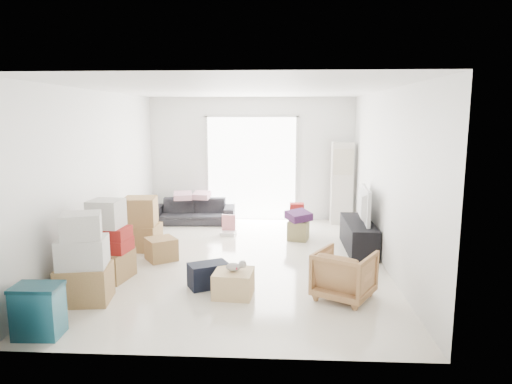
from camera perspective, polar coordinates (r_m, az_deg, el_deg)
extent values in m
cube|color=silver|center=(7.50, -1.97, -9.37)|extent=(4.50, 6.00, 0.24)
cube|color=white|center=(7.11, -2.11, 13.66)|extent=(4.50, 6.00, 0.24)
cube|color=white|center=(10.25, -0.50, 4.19)|extent=(4.50, 0.24, 2.70)
cube|color=white|center=(4.11, -5.88, -4.07)|extent=(4.50, 0.24, 2.70)
cube|color=white|center=(7.73, -19.82, 1.85)|extent=(0.24, 6.00, 2.70)
cube|color=white|center=(7.34, 16.74, 1.62)|extent=(0.24, 6.00, 2.70)
cube|color=white|center=(10.13, -0.55, 2.99)|extent=(2.00, 0.01, 2.30)
cube|color=silver|center=(10.23, -6.16, 3.00)|extent=(0.06, 0.04, 2.30)
cube|color=silver|center=(10.11, 5.12, 2.94)|extent=(0.06, 0.04, 2.30)
cube|color=silver|center=(10.05, -0.56, 9.51)|extent=(2.10, 0.04, 0.06)
cube|color=beige|center=(9.91, 10.67, 1.07)|extent=(0.45, 0.30, 1.75)
cube|color=black|center=(8.14, 12.68, -5.33)|extent=(0.45, 1.51, 0.50)
imported|color=black|center=(8.07, 12.76, -3.14)|extent=(0.67, 1.07, 0.13)
imported|color=#27272C|center=(9.94, -7.89, -1.90)|extent=(1.81, 0.60, 0.70)
cube|color=#D39AAA|center=(9.86, -9.16, 0.40)|extent=(0.44, 0.37, 0.12)
cube|color=#D39AAA|center=(9.87, -6.82, 0.43)|extent=(0.37, 0.31, 0.11)
imported|color=tan|center=(5.99, 11.00, -9.81)|extent=(0.90, 0.88, 0.69)
cube|color=#1B5667|center=(5.52, -25.44, -14.71)|extent=(0.48, 0.34, 0.26)
cube|color=#1B5667|center=(5.42, -25.64, -12.17)|extent=(0.48, 0.34, 0.26)
cube|color=#0C333D|center=(5.37, -25.76, -10.66)|extent=(0.50, 0.35, 0.04)
cube|color=#997545|center=(6.20, -20.61, -10.69)|extent=(0.68, 0.59, 0.46)
cube|color=silver|center=(6.07, -20.84, -7.03)|extent=(0.64, 0.56, 0.36)
cube|color=silver|center=(5.99, -21.03, -3.96)|extent=(0.57, 0.54, 0.31)
cube|color=#997545|center=(6.92, -17.89, -8.65)|extent=(0.66, 0.66, 0.41)
cube|color=maroon|center=(6.83, -18.02, -6.28)|extent=(0.67, 0.49, 0.18)
cube|color=maroon|center=(6.79, -18.10, -4.86)|extent=(0.64, 0.46, 0.16)
cube|color=silver|center=(6.73, -18.22, -2.58)|extent=(0.46, 0.44, 0.39)
cube|color=#997545|center=(8.21, -14.13, -5.48)|extent=(0.65, 0.55, 0.44)
cube|color=#997545|center=(8.10, -14.27, -2.33)|extent=(0.58, 0.58, 0.48)
cube|color=#997545|center=(7.57, -11.76, -6.99)|extent=(0.60, 0.60, 0.36)
cube|color=black|center=(6.34, -5.97, -10.28)|extent=(0.60, 0.52, 0.33)
cube|color=olive|center=(8.61, 5.31, -4.81)|extent=(0.44, 0.44, 0.36)
cube|color=#3F1B44|center=(8.55, 5.33, -3.19)|extent=(0.53, 0.53, 0.14)
cylinder|color=blue|center=(9.15, 5.11, -2.78)|extent=(0.44, 0.44, 0.04)
cylinder|color=blue|center=(9.31, 5.75, -3.78)|extent=(0.04, 0.04, 0.34)
cylinder|color=blue|center=(9.30, 4.39, -3.77)|extent=(0.04, 0.04, 0.34)
cylinder|color=blue|center=(9.08, 4.42, -4.09)|extent=(0.04, 0.04, 0.34)
cylinder|color=blue|center=(9.09, 5.82, -4.10)|extent=(0.04, 0.04, 0.34)
cube|color=maroon|center=(9.13, 5.12, -2.04)|extent=(0.28, 0.22, 0.20)
cube|color=silver|center=(8.95, -3.49, -5.18)|extent=(0.31, 0.28, 0.07)
cube|color=#DD7A84|center=(9.00, -3.43, -3.83)|extent=(0.27, 0.06, 0.31)
cube|color=tan|center=(6.04, -2.82, -11.31)|extent=(0.53, 0.53, 0.33)
ellipsoid|color=#B2ADA8|center=(5.96, -2.84, -9.35)|extent=(0.20, 0.14, 0.11)
cube|color=#BF2744|center=(5.96, -2.84, -9.32)|extent=(0.16, 0.13, 0.03)
sphere|color=#B2ADA8|center=(5.97, -1.69, -9.03)|extent=(0.11, 0.11, 0.11)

